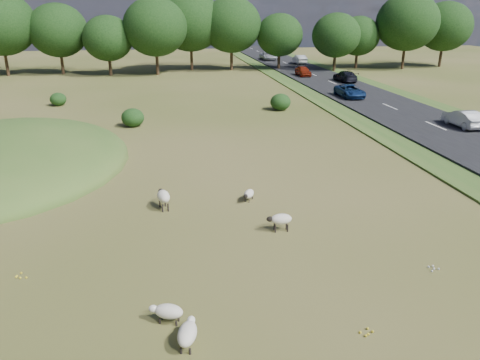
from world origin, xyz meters
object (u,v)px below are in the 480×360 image
object	(u,v)px
sheep_1	(249,194)
sheep_4	(163,196)
car_5	(299,59)
car_6	(463,118)
car_0	(303,71)
car_3	(268,56)
sheep_3	(187,333)
car_4	(274,51)
car_7	(345,76)
sheep_5	(280,219)
car_1	(350,91)
sheep_0	(168,311)

from	to	relation	value
sheep_1	sheep_4	size ratio (longest dim) A/B	0.75
car_5	car_6	size ratio (longest dim) A/B	1.11
car_0	car_3	distance (m)	22.38
car_5	car_6	world-z (taller)	car_5
sheep_3	car_0	bearing A→B (deg)	-4.75
car_5	car_4	bearing A→B (deg)	-90.00
sheep_4	car_5	bearing A→B (deg)	-33.27
sheep_3	car_4	size ratio (longest dim) A/B	0.28
sheep_1	car_5	xyz separation A→B (m)	(19.52, 57.97, 0.63)
sheep_3	car_7	distance (m)	52.65
sheep_1	car_6	bearing A→B (deg)	152.37
sheep_3	sheep_4	xyz separation A→B (m)	(-0.55, 10.02, 0.21)
sheep_1	car_4	size ratio (longest dim) A/B	0.22
car_5	sheep_4	bearing A→B (deg)	67.84
car_0	sheep_3	bearing A→B (deg)	-109.93
sheep_4	sheep_5	world-z (taller)	sheep_4
sheep_1	sheep_4	bearing A→B (deg)	-54.19
car_4	car_5	xyz separation A→B (m)	(0.00, -18.61, 0.08)
sheep_5	sheep_4	bearing A→B (deg)	-32.00
car_0	car_1	distance (m)	17.24
sheep_4	car_3	xyz separation A→B (m)	(19.95, 65.84, 0.34)
car_1	car_6	size ratio (longest dim) A/B	1.15
sheep_1	sheep_5	world-z (taller)	sheep_5
sheep_1	car_0	bearing A→B (deg)	-168.68
car_3	car_1	bearing A→B (deg)	-90.00
sheep_1	car_7	size ratio (longest dim) A/B	0.21
sheep_4	car_6	bearing A→B (deg)	-74.16
sheep_5	car_3	size ratio (longest dim) A/B	0.21
sheep_4	car_1	distance (m)	32.95
sheep_5	car_1	distance (m)	33.08
sheep_1	car_1	distance (m)	30.30
car_1	car_3	distance (m)	39.62
car_4	car_5	size ratio (longest dim) A/B	1.01
car_4	car_7	distance (m)	39.65
sheep_5	car_1	size ratio (longest dim) A/B	0.24
sheep_3	car_3	xyz separation A→B (m)	(19.39, 75.86, 0.55)
sheep_1	car_7	distance (m)	41.77
car_7	sheep_5	bearing A→B (deg)	65.12
sheep_1	car_7	world-z (taller)	car_7
sheep_1	car_3	world-z (taller)	car_3
car_3	car_6	bearing A→B (deg)	-85.96
sheep_4	car_4	size ratio (longest dim) A/B	0.30
car_7	sheep_4	bearing A→B (deg)	57.48
sheep_1	car_0	size ratio (longest dim) A/B	0.26
sheep_5	car_3	distance (m)	70.71
car_1	car_7	size ratio (longest dim) A/B	0.99
sheep_0	car_0	size ratio (longest dim) A/B	0.29
car_5	car_1	bearing A→B (deg)	83.24
sheep_0	car_3	world-z (taller)	car_3
car_0	car_4	xyz separation A→B (m)	(3.80, 33.45, -0.01)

